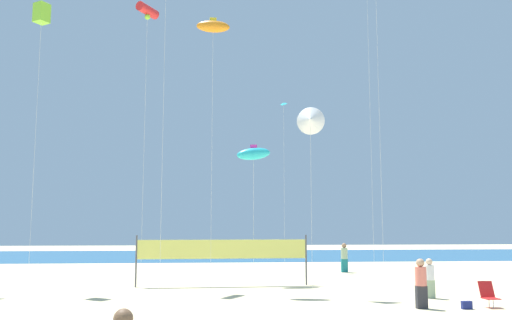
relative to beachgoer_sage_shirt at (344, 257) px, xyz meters
name	(u,v)px	position (x,y,z in m)	size (l,w,h in m)	color
ground_plane	(279,320)	(-6.04, -15.96, -0.95)	(120.00, 120.00, 0.00)	beige
ocean_band	(234,255)	(-6.04, 18.93, -0.94)	(120.00, 20.00, 0.01)	#28608C
beachgoer_sage_shirt	(344,257)	(0.00, 0.00, 0.00)	(0.41, 0.41, 1.77)	#19727A
beachgoer_coral_shirt	(421,282)	(-0.83, -14.20, -0.03)	(0.39, 0.39, 1.71)	#2D2D33
beachgoer_white_shirt	(430,277)	(0.53, -11.69, -0.12)	(0.36, 0.36, 1.56)	#99B28C
folding_beach_chair	(488,294)	(1.66, -14.07, -0.48)	(0.52, 0.65, 0.89)	red
volleyball_net	(223,251)	(-7.59, -6.78, 0.69)	(8.19, 0.40, 2.40)	#4C4C51
beach_handbag	(467,305)	(0.67, -14.44, -0.81)	(0.35, 0.17, 0.28)	navy
kite_cyan_diamond	(284,111)	(-3.38, 2.43, 9.57)	(0.54, 0.54, 11.20)	silver
kite_red_tube	(148,12)	(-11.53, -6.10, 12.80)	(1.09, 1.39, 14.05)	silver
kite_white_delta	(310,120)	(-3.95, -10.41, 6.41)	(1.29, 0.77, 7.97)	silver
kite_lime_box	(42,14)	(-16.63, -6.59, 12.31)	(0.84, 0.84, 13.77)	silver
kite_orange_inflatable	(213,27)	(-8.17, -7.63, 11.50)	(1.76, 0.85, 12.92)	silver
kite_cyan_inflatable	(254,154)	(-6.03, -5.66, 5.55)	(1.86, 0.82, 6.98)	silver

